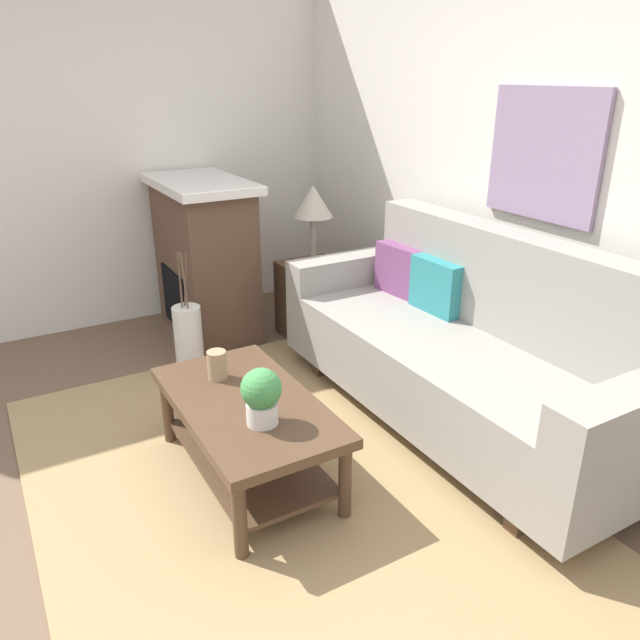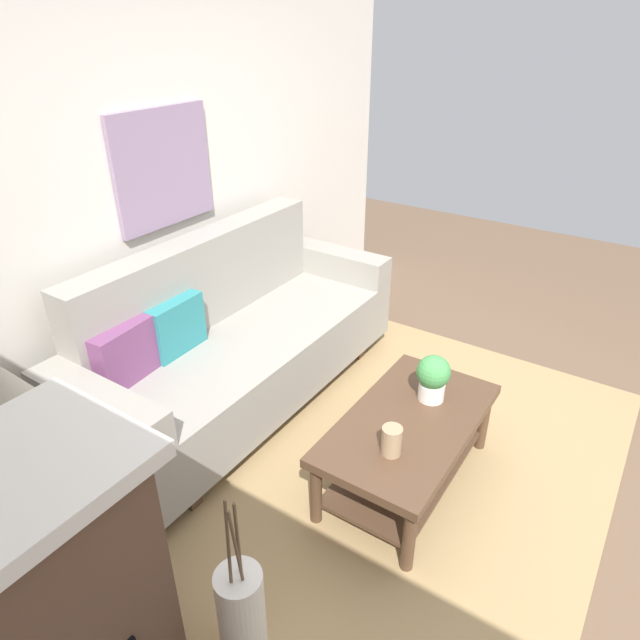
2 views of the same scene
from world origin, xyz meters
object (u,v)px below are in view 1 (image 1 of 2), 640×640
object	(u,v)px
tabletop_vase	(217,365)
throw_pillow_teal	(437,286)
potted_plant_tabletop	(261,395)
fireplace	(205,258)
throw_pillow_plum	(400,270)
table_lamp	(313,205)
coffee_table	(247,421)
side_table	(314,300)
floor_vase	(189,341)
couch	(459,351)
framed_painting	(544,155)

from	to	relation	value
tabletop_vase	throw_pillow_teal	bearing A→B (deg)	89.80
potted_plant_tabletop	fireplace	world-z (taller)	fireplace
throw_pillow_plum	table_lamp	world-z (taller)	table_lamp
fireplace	throw_pillow_teal	bearing A→B (deg)	29.71
fireplace	table_lamp	bearing A→B (deg)	54.70
throw_pillow_plum	fireplace	world-z (taller)	fireplace
coffee_table	table_lamp	distance (m)	1.90
side_table	floor_vase	xyz separation A→B (m)	(0.16, -1.02, -0.04)
throw_pillow_plum	table_lamp	distance (m)	0.83
couch	throw_pillow_plum	bearing A→B (deg)	170.23
throw_pillow_teal	framed_painting	world-z (taller)	framed_painting
throw_pillow_plum	framed_painting	xyz separation A→B (m)	(0.73, 0.34, 0.78)
couch	table_lamp	bearing A→B (deg)	-175.87
throw_pillow_plum	throw_pillow_teal	xyz separation A→B (m)	(0.36, 0.00, 0.00)
throw_pillow_teal	table_lamp	size ratio (longest dim) A/B	0.63
couch	throw_pillow_teal	world-z (taller)	couch
coffee_table	throw_pillow_plum	bearing A→B (deg)	114.89
fireplace	floor_vase	size ratio (longest dim) A/B	2.45
floor_vase	framed_painting	distance (m)	2.39
table_lamp	floor_vase	size ratio (longest dim) A/B	1.20
throw_pillow_teal	potted_plant_tabletop	distance (m)	1.47
potted_plant_tabletop	floor_vase	size ratio (longest dim) A/B	0.55
couch	coffee_table	bearing A→B (deg)	-94.29
throw_pillow_plum	framed_painting	world-z (taller)	framed_painting
tabletop_vase	side_table	distance (m)	1.61
couch	side_table	world-z (taller)	couch
floor_vase	tabletop_vase	bearing A→B (deg)	-8.71
throw_pillow_plum	floor_vase	distance (m)	1.45
throw_pillow_teal	framed_painting	distance (m)	0.93
potted_plant_tabletop	side_table	xyz separation A→B (m)	(-1.59, 1.15, -0.29)
side_table	couch	bearing A→B (deg)	4.13
tabletop_vase	side_table	size ratio (longest dim) A/B	0.26
tabletop_vase	floor_vase	xyz separation A→B (m)	(-0.93, 0.14, -0.27)
table_lamp	fireplace	xyz separation A→B (m)	(-0.47, -0.66, -0.41)
coffee_table	framed_painting	bearing A→B (deg)	86.88
coffee_table	side_table	bearing A→B (deg)	140.22
side_table	table_lamp	distance (m)	0.71
throw_pillow_teal	potted_plant_tabletop	size ratio (longest dim) A/B	1.37
tabletop_vase	floor_vase	size ratio (longest dim) A/B	0.31
throw_pillow_plum	coffee_table	world-z (taller)	throw_pillow_plum
throw_pillow_plum	side_table	world-z (taller)	throw_pillow_plum
throw_pillow_plum	table_lamp	xyz separation A→B (m)	(-0.73, -0.23, 0.31)
table_lamp	floor_vase	xyz separation A→B (m)	(0.16, -1.02, -0.76)
potted_plant_tabletop	side_table	distance (m)	1.98
coffee_table	potted_plant_tabletop	bearing A→B (deg)	-4.09
potted_plant_tabletop	floor_vase	distance (m)	1.47
throw_pillow_plum	coffee_table	size ratio (longest dim) A/B	0.33
throw_pillow_plum	side_table	distance (m)	0.86
fireplace	couch	bearing A→B (deg)	21.69
throw_pillow_teal	couch	bearing A→B (deg)	-19.01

